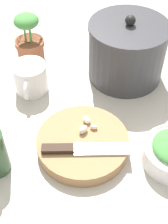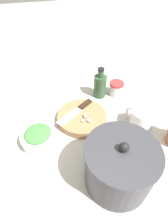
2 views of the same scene
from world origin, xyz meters
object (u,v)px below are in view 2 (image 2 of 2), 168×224
herb_bowl (39,137)px  coffee_mug (141,119)px  stock_pot (118,166)px  oil_bottle (100,85)px  spice_jar (116,89)px  chef_knife (77,110)px  garlic_cloves (87,118)px  cutting_board (82,117)px

herb_bowl → coffee_mug: (-0.43, 0.03, 0.01)m
stock_pot → oil_bottle: bearing=-103.8°
spice_jar → coffee_mug: bearing=91.3°
chef_knife → herb_bowl: (0.19, 0.10, -0.00)m
herb_bowl → oil_bottle: oil_bottle is taller
chef_knife → garlic_cloves: garlic_cloves is taller
oil_bottle → coffee_mug: bearing=110.0°
chef_knife → stock_pot: size_ratio=0.85×
cutting_board → garlic_cloves: bearing=106.5°
chef_knife → garlic_cloves: 0.07m
coffee_mug → cutting_board: bearing=-24.5°
herb_bowl → coffee_mug: 0.43m
oil_bottle → stock_pot: 0.46m
garlic_cloves → coffee_mug: (-0.22, 0.07, 0.00)m
stock_pot → spice_jar: bearing=-114.5°
garlic_cloves → chef_knife: bearing=-70.4°
herb_bowl → spice_jar: bearing=-154.3°
garlic_cloves → coffee_mug: coffee_mug is taller
cutting_board → oil_bottle: 0.21m
coffee_mug → herb_bowl: bearing=-4.6°
cutting_board → spice_jar: 0.26m
spice_jar → coffee_mug: 0.24m
cutting_board → coffee_mug: (-0.23, 0.11, 0.03)m
coffee_mug → oil_bottle: size_ratio=0.74×
garlic_cloves → stock_pot: (-0.02, 0.26, 0.04)m
herb_bowl → spice_jar: 0.47m
cutting_board → chef_knife: size_ratio=1.17×
spice_jar → stock_pot: (0.20, 0.43, 0.05)m
spice_jar → oil_bottle: size_ratio=0.46×
cutting_board → spice_jar: spice_jar is taller
cutting_board → garlic_cloves: 0.04m
spice_jar → garlic_cloves: bearing=37.9°
herb_bowl → coffee_mug: bearing=175.4°
stock_pot → garlic_cloves: bearing=-85.9°
cutting_board → stock_pot: 0.31m
herb_bowl → coffee_mug: size_ratio=1.19×
cutting_board → coffee_mug: size_ratio=1.85×
herb_bowl → oil_bottle: bearing=-147.0°
oil_bottle → herb_bowl: bearing=33.0°
chef_knife → spice_jar: 0.26m
coffee_mug → garlic_cloves: bearing=-17.7°
cutting_board → oil_bottle: size_ratio=1.37×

